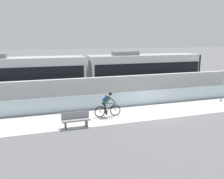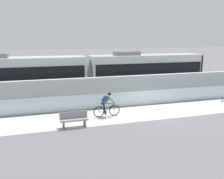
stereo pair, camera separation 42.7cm
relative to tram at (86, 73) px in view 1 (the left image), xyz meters
name	(u,v)px [view 1 (the left image)]	position (x,y,z in m)	size (l,w,h in m)	color
ground_plane	(155,112)	(3.38, -6.85, -1.89)	(200.00, 200.00, 0.00)	slate
bike_path_deck	(155,111)	(3.38, -6.85, -1.89)	(32.00, 3.20, 0.01)	silver
glass_parapet	(144,98)	(3.38, -5.00, -1.35)	(32.00, 0.05, 1.09)	silver
concrete_barrier_wall	(134,87)	(3.38, -3.20, -0.89)	(32.00, 0.36, 2.01)	silver
tram_rail_near	(124,93)	(3.38, -0.72, -1.89)	(32.00, 0.08, 0.01)	#595654
tram_rail_far	(119,90)	(3.38, 0.72, -1.89)	(32.00, 0.08, 0.01)	#595654
tram	(86,73)	(0.00, 0.00, 0.00)	(22.56, 2.54, 3.81)	silver
cyclist_on_bike	(108,105)	(-0.07, -6.85, -1.09)	(1.77, 0.58, 1.61)	black
bench	(76,119)	(-2.37, -8.14, -1.41)	(1.60, 0.45, 0.89)	gray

